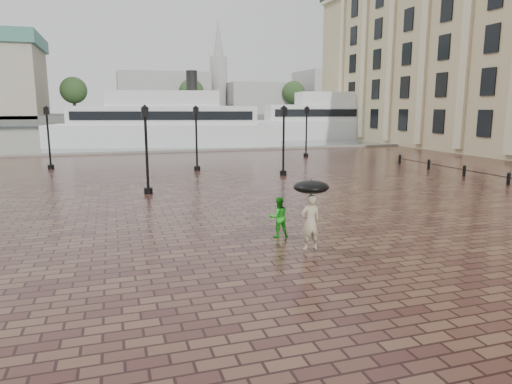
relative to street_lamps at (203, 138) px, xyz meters
The scene contains 13 objects.
ground 17.82m from the street_lamps, 84.81° to the right, with size 300.00×300.00×0.00m, color #341A17.
harbour_water 74.45m from the street_lamps, 88.77° to the left, with size 240.00×240.00×0.00m, color #495659.
quay_edge 14.67m from the street_lamps, 83.66° to the left, with size 80.00×0.60×0.30m, color slate.
far_shore 142.42m from the street_lamps, 89.36° to the left, with size 300.00×60.00×2.00m, color #4C4C47.
distant_skyline 141.61m from the street_lamps, 69.41° to the left, with size 102.50×22.00×33.00m.
far_trees 120.62m from the street_lamps, 89.24° to the left, with size 188.00×8.00×13.50m.
bollard_row 19.24m from the street_lamps, 35.43° to the right, with size 0.22×21.22×0.73m.
street_lamps is the anchor object (origin of this frame).
adult_pedestrian 18.88m from the street_lamps, 90.91° to the right, with size 0.64×0.42×1.76m, color tan.
child_pedestrian 17.28m from the street_lamps, 92.51° to the right, with size 0.68×0.53×1.40m, color green.
ferry_near 21.90m from the street_lamps, 90.24° to the left, with size 26.57×12.11×8.48m.
ferry_far 36.83m from the street_lamps, 46.83° to the left, with size 27.67×10.97×8.85m.
umbrella 18.82m from the street_lamps, 90.91° to the right, with size 1.10×1.10×1.16m.
Camera 1 is at (-7.65, -13.84, 4.40)m, focal length 32.00 mm.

